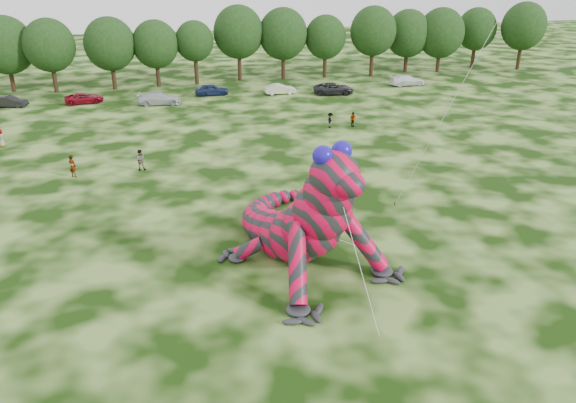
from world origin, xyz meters
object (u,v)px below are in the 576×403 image
(tree_9, at_px, (195,53))
(spectator_3, at_px, (353,119))
(tree_6, at_px, (51,56))
(tree_16, at_px, (475,38))
(car_5, at_px, (280,89))
(tree_14, at_px, (407,41))
(spectator_4, at_px, (1,138))
(inflatable_gecko, at_px, (285,194))
(flying_kite, at_px, (506,6))
(spectator_0, at_px, (73,166))
(tree_12, at_px, (325,46))
(spectator_2, at_px, (330,120))
(tree_17, at_px, (522,36))
(car_3, at_px, (159,98))
(car_2, at_px, (84,98))
(tree_15, at_px, (440,40))
(car_1, at_px, (10,102))
(tree_7, at_px, (111,53))
(car_6, at_px, (334,89))
(spectator_1, at_px, (140,160))
(spectator_5, at_px, (324,176))
(tree_8, at_px, (156,54))
(car_4, at_px, (212,90))
(tree_10, at_px, (239,43))
(car_7, at_px, (407,80))
(tree_13, at_px, (373,41))
(tree_11, at_px, (283,44))
(tree_5, at_px, (7,54))

(tree_9, xyz_separation_m, spectator_3, (13.93, -25.71, -3.56))
(tree_6, relative_size, tree_16, 1.01)
(car_5, bearing_deg, tree_14, -65.51)
(car_5, bearing_deg, spectator_4, 116.47)
(inflatable_gecko, height_order, flying_kite, flying_kite)
(car_5, bearing_deg, flying_kite, -175.25)
(car_5, bearing_deg, tree_9, 48.19)
(spectator_0, distance_m, spectator_3, 28.49)
(tree_12, height_order, spectator_2, tree_12)
(tree_9, xyz_separation_m, spectator_2, (11.49, -25.54, -3.54))
(tree_17, xyz_separation_m, car_3, (-56.47, -10.25, -4.40))
(car_2, height_order, spectator_2, spectator_2)
(tree_15, xyz_separation_m, spectator_2, (-25.92, -25.97, -4.02))
(car_1, xyz_separation_m, car_3, (17.37, -2.98, 0.09))
(car_3, height_order, spectator_4, spectator_4)
(tree_7, height_order, car_6, tree_7)
(tree_14, relative_size, spectator_1, 5.24)
(car_2, bearing_deg, tree_14, -86.40)
(car_1, xyz_separation_m, car_2, (8.47, -0.12, -0.02))
(tree_7, bearing_deg, tree_6, -179.08)
(tree_6, height_order, spectator_5, tree_6)
(tree_7, distance_m, car_3, 12.44)
(tree_16, xyz_separation_m, car_6, (-27.63, -12.66, -3.96))
(tree_8, xyz_separation_m, car_4, (6.48, -7.10, -3.74))
(tree_14, height_order, tree_17, tree_17)
(tree_6, distance_m, tree_8, 13.34)
(tree_9, bearing_deg, tree_17, -0.77)
(tree_10, distance_m, tree_16, 38.06)
(tree_17, height_order, spectator_5, tree_17)
(tree_6, distance_m, tree_9, 18.64)
(spectator_4, distance_m, spectator_5, 31.54)
(tree_15, xyz_separation_m, spectator_4, (-58.06, -24.65, -3.96))
(tree_6, xyz_separation_m, car_2, (4.14, -7.41, -4.11))
(flying_kite, height_order, tree_12, flying_kite)
(spectator_2, bearing_deg, tree_14, -9.20)
(tree_16, height_order, tree_17, tree_17)
(tree_14, height_order, tree_16, tree_14)
(car_7, bearing_deg, tree_9, 73.73)
(car_3, relative_size, spectator_2, 3.23)
(tree_13, distance_m, car_4, 26.26)
(tree_8, height_order, tree_11, tree_11)
(tree_5, bearing_deg, inflatable_gecko, -64.83)
(tree_15, bearing_deg, tree_5, 179.38)
(tree_9, height_order, spectator_1, tree_9)
(tree_7, bearing_deg, flying_kite, -63.69)
(tree_8, bearing_deg, spectator_1, -94.51)
(flying_kite, bearing_deg, tree_12, 83.89)
(tree_16, distance_m, car_2, 59.87)
(tree_6, distance_m, car_5, 30.04)
(flying_kite, height_order, car_7, flying_kite)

